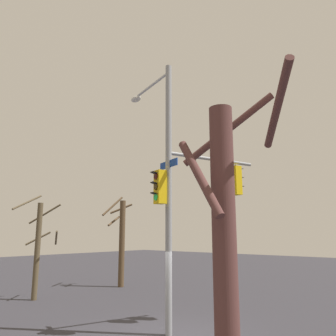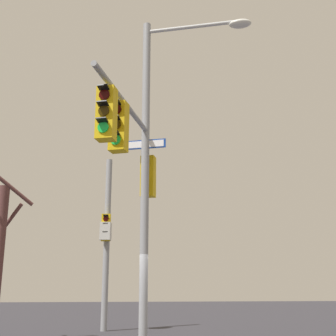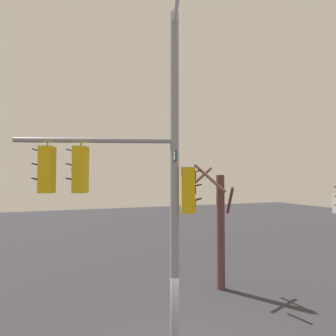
% 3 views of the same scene
% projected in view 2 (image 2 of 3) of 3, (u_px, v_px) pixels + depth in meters
% --- Properties ---
extents(main_signal_pole_assembly, '(4.28, 4.06, 8.93)m').
position_uv_depth(main_signal_pole_assembly, '(143.00, 147.00, 10.91)').
color(main_signal_pole_assembly, gray).
rests_on(main_signal_pole_assembly, ground).
extents(secondary_pole_assembly, '(0.80, 0.48, 7.06)m').
position_uv_depth(secondary_pole_assembly, '(106.00, 237.00, 18.49)').
color(secondary_pole_assembly, gray).
rests_on(secondary_pole_assembly, ground).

